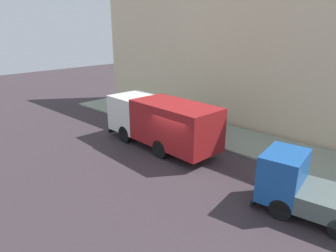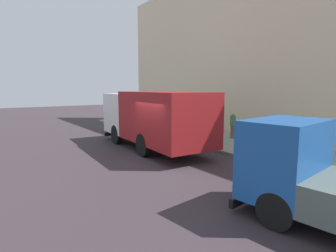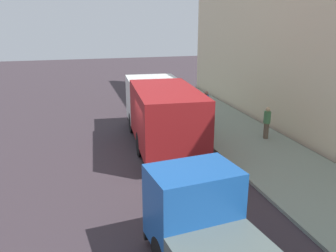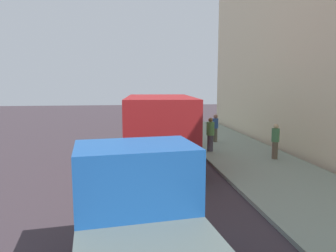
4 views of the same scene
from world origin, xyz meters
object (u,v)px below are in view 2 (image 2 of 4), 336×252
Objects in this scene: pedestrian_standing at (181,123)px; traffic_cone_orange at (150,126)px; small_flatbed_truck at (331,181)px; pedestrian_third at (233,124)px; large_utility_truck at (153,116)px; pedestrian_walking at (170,119)px.

traffic_cone_orange is (-0.10, 3.47, -0.51)m from pedestrian_standing.
small_flatbed_truck is 14.18m from traffic_cone_orange.
pedestrian_third is at bearing 46.40° from small_flatbed_truck.
pedestrian_walking is at bearing 47.77° from large_utility_truck.
traffic_cone_orange is (3.69, 13.68, -0.58)m from small_flatbed_truck.
large_utility_truck is 5.01× the size of pedestrian_walking.
large_utility_truck is 5.36m from traffic_cone_orange.
small_flatbed_truck is at bearing -65.21° from pedestrian_standing.
pedestrian_walking is at bearing 62.75° from small_flatbed_truck.
pedestrian_walking reaches higher than pedestrian_third.
pedestrian_third is at bearing -5.67° from large_utility_truck.
pedestrian_walking is 2.17× the size of traffic_cone_orange.
traffic_cone_orange is at bearing 170.29° from pedestrian_walking.
large_utility_truck is 4.76× the size of pedestrian_standing.
small_flatbed_truck reaches higher than traffic_cone_orange.
small_flatbed_truck is 13.52m from pedestrian_walking.
small_flatbed_truck is 10.89m from pedestrian_standing.
large_utility_truck reaches higher than traffic_cone_orange.
pedestrian_third is 2.15× the size of traffic_cone_orange.
traffic_cone_orange is at bearing 64.11° from large_utility_truck.
large_utility_truck reaches higher than pedestrian_walking.
traffic_cone_orange is at bearing 118.67° from pedestrian_third.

